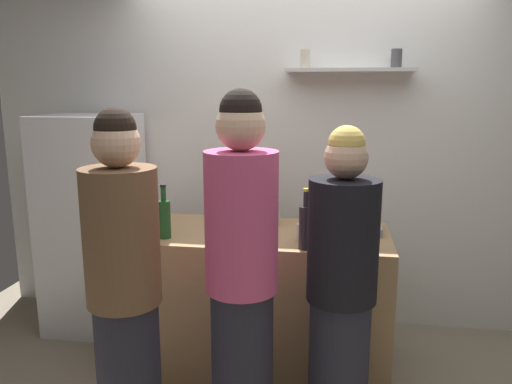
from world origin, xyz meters
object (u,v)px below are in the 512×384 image
Objects in this scene: utensil_holder at (306,233)px; person_brown_jacket at (125,293)px; wine_bottle_green_glass at (164,218)px; person_pink_top at (242,279)px; baking_pan at (353,228)px; person_blonde at (341,293)px; wine_bottle_amber_glass at (251,202)px; refrigerator at (93,224)px; water_bottle_plastic at (273,210)px; wine_bottle_dark_glass at (306,226)px.

person_brown_jacket is at bearing -136.78° from utensil_holder.
person_pink_top is at bearing -43.87° from wine_bottle_green_glass.
baking_pan is 1.00m from person_pink_top.
person_blonde is at bearing -143.60° from person_pink_top.
refrigerator is at bearing 176.15° from wine_bottle_amber_glass.
wine_bottle_amber_glass is (1.19, -0.08, 0.22)m from refrigerator.
utensil_holder is 0.12× the size of person_pink_top.
person_blonde is (1.03, -0.41, -0.23)m from wine_bottle_green_glass.
person_brown_jacket reaches higher than person_blonde.
person_pink_top reaches higher than wine_bottle_amber_glass.
wine_bottle_green_glass is (-1.10, -0.30, 0.10)m from baking_pan.
baking_pan is at bearing -102.53° from person_pink_top.
wine_bottle_green_glass is 0.71m from water_bottle_plastic.
person_pink_top is (0.56, -0.54, -0.14)m from wine_bottle_green_glass.
water_bottle_plastic is (-0.24, 0.47, -0.04)m from wine_bottle_dark_glass.
wine_bottle_amber_glass is at bearing -3.85° from refrigerator.
person_brown_jacket is at bearing -57.72° from refrigerator.
person_pink_top is at bearing -40.24° from refrigerator.
utensil_holder is 1.09m from person_brown_jacket.
baking_pan is at bearing 42.19° from utensil_holder.
wine_bottle_green_glass is 0.66m from wine_bottle_amber_glass.
refrigerator is 1.49m from person_brown_jacket.
water_bottle_plastic is at bearing 124.94° from utensil_holder.
person_pink_top is at bearing -120.28° from wine_bottle_dark_glass.
person_brown_jacket is at bearing -137.05° from baking_pan.
wine_bottle_green_glass is 1.13m from person_blonde.
person_brown_jacket reaches higher than wine_bottle_green_glass.
person_pink_top is 1.05× the size of person_brown_jacket.
wine_bottle_dark_glass is (0.00, -0.13, 0.08)m from utensil_holder.
refrigerator is 1.38m from water_bottle_plastic.
water_bottle_plastic is at bearing -72.05° from person_pink_top.
baking_pan is 0.52m from water_bottle_plastic.
person_brown_jacket is (-0.56, -1.07, -0.15)m from water_bottle_plastic.
person_pink_top is (0.13, -1.03, -0.13)m from wine_bottle_amber_glass.
refrigerator is 1.67m from utensil_holder.
person_blonde reaches higher than water_bottle_plastic.
person_pink_top is at bearing 94.30° from person_brown_jacket.
person_blonde reaches higher than wine_bottle_amber_glass.
wine_bottle_dark_glass is 0.20× the size of person_brown_jacket.
refrigerator reaches higher than wine_bottle_dark_glass.
person_brown_jacket is (0.79, -1.26, 0.04)m from refrigerator.
wine_bottle_amber_glass is (-0.39, 0.44, 0.07)m from utensil_holder.
refrigerator is 0.94× the size of person_brown_jacket.
utensil_holder is 0.64× the size of wine_bottle_dark_glass.
person_blonde reaches higher than wine_bottle_green_glass.
baking_pan is (1.86, -0.27, 0.13)m from refrigerator.
wine_bottle_dark_glass is 1.56× the size of water_bottle_plastic.
refrigerator is at bearing 171.81° from baking_pan.
wine_bottle_dark_glass reaches higher than water_bottle_plastic.
person_pink_top is (-0.54, -0.85, -0.04)m from baking_pan.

